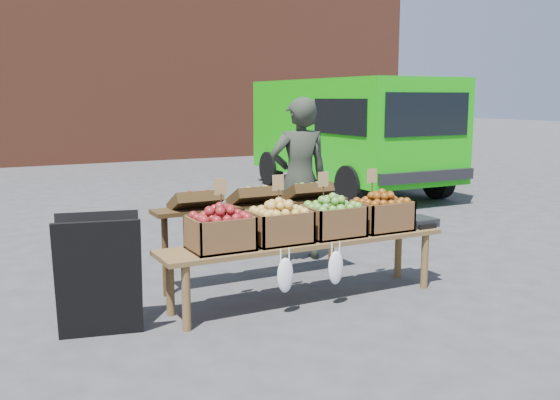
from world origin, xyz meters
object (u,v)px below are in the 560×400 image
delivery_van (349,136)px  chalkboard_sign (99,276)px  crate_golden_apples (220,233)px  crate_green_apples (382,216)px  crate_red_apples (333,221)px  vendor (299,180)px  weighing_scale (416,222)px  crate_russet_pears (279,227)px  back_table (254,231)px  display_bench (306,270)px

delivery_van → chalkboard_sign: 8.02m
crate_golden_apples → crate_green_apples: size_ratio=1.00×
chalkboard_sign → crate_red_apples: chalkboard_sign is taller
vendor → crate_green_apples: (0.15, -1.31, -0.20)m
weighing_scale → chalkboard_sign: bearing=179.7°
delivery_van → crate_golden_apples: (-4.93, -5.39, -0.36)m
crate_green_apples → weighing_scale: crate_green_apples is taller
delivery_van → crate_golden_apples: 7.32m
crate_golden_apples → crate_russet_pears: (0.55, 0.00, 0.00)m
vendor → crate_red_apples: bearing=84.4°
delivery_van → crate_green_apples: 6.32m
back_table → crate_russet_pears: 0.75m
vendor → crate_russet_pears: bearing=65.5°
chalkboard_sign → vendor: bearing=40.1°
delivery_van → back_table: (-4.28, -4.67, -0.55)m
chalkboard_sign → display_bench: 1.82m
vendor → back_table: size_ratio=0.87×
delivery_van → vendor: 5.33m
delivery_van → chalkboard_sign: delivery_van is taller
back_table → display_bench: back_table is taller
crate_red_apples → delivery_van: bearing=54.6°
crate_russet_pears → back_table: bearing=81.9°
display_bench → crate_red_apples: size_ratio=5.40×
crate_green_apples → delivery_van: bearing=58.7°
display_bench → crate_red_apples: 0.51m
chalkboard_sign → back_table: (1.64, 0.70, 0.04)m
crate_golden_apples → weighing_scale: bearing=0.0°
crate_golden_apples → delivery_van: bearing=47.6°
vendor → crate_green_apples: vendor is taller
display_bench → crate_golden_apples: 0.93m
chalkboard_sign → weighing_scale: bearing=12.3°
crate_green_apples → weighing_scale: bearing=0.0°
crate_red_apples → crate_russet_pears: bearing=180.0°
weighing_scale → delivery_van: bearing=62.1°
weighing_scale → crate_green_apples: bearing=180.0°
weighing_scale → crate_russet_pears: bearing=180.0°
vendor → crate_golden_apples: size_ratio=3.64×
crate_green_apples → crate_red_apples: bearing=180.0°
crate_russet_pears → crate_green_apples: bearing=0.0°
crate_red_apples → weighing_scale: (0.98, 0.00, -0.10)m
crate_golden_apples → crate_red_apples: size_ratio=1.00×
delivery_van → weighing_scale: delivery_van is taller
crate_golden_apples → weighing_scale: 2.08m
crate_green_apples → crate_russet_pears: bearing=180.0°
back_table → crate_russet_pears: (-0.10, -0.72, 0.19)m
crate_red_apples → back_table: bearing=121.9°
chalkboard_sign → delivery_van: bearing=54.9°
crate_russet_pears → weighing_scale: (1.53, 0.00, -0.10)m
back_table → weighing_scale: 1.60m
delivery_van → vendor: (-3.43, -4.08, -0.16)m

